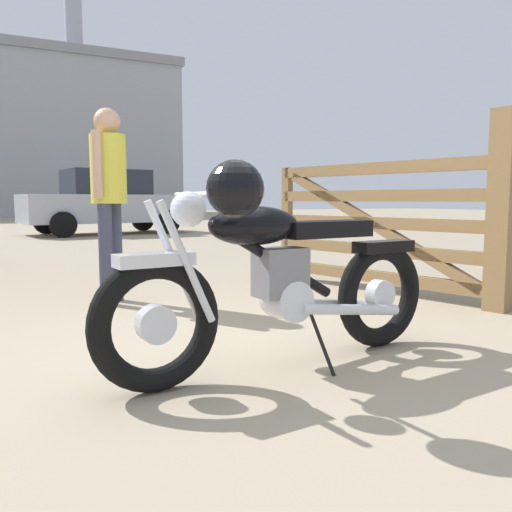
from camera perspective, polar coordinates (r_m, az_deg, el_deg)
name	(u,v)px	position (r m, az deg, el deg)	size (l,w,h in m)	color
ground_plane	(232,359)	(3.01, -2.56, -11.13)	(80.00, 80.00, 0.00)	gray
vintage_motorcycle	(278,277)	(2.74, 2.37, -2.26)	(2.08, 0.73, 1.07)	black
timber_gate	(400,220)	(5.04, 15.35, 3.76)	(0.72, 2.50, 1.60)	olive
bystander	(109,185)	(4.69, -15.67, 7.44)	(0.32, 0.37, 1.66)	#383D51
silver_sedan_mid	(106,202)	(14.47, -15.90, 5.64)	(4.37, 2.28, 1.67)	black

